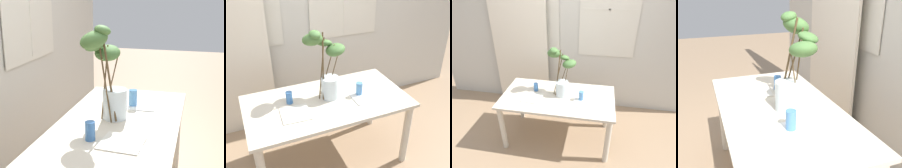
# 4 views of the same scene
# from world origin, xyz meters

# --- Properties ---
(dining_table) EXTENTS (1.52, 0.81, 0.72)m
(dining_table) POSITION_xyz_m (0.00, 0.00, 0.61)
(dining_table) COLOR beige
(dining_table) RESTS_ON ground
(vase_with_branches) EXTENTS (0.47, 0.33, 0.67)m
(vase_with_branches) POSITION_xyz_m (0.04, 0.10, 1.04)
(vase_with_branches) COLOR silver
(vase_with_branches) RESTS_ON dining_table
(drinking_glass_blue_left) EXTENTS (0.06, 0.06, 0.12)m
(drinking_glass_blue_left) POSITION_xyz_m (-0.33, 0.09, 0.78)
(drinking_glass_blue_left) COLOR #386BAD
(drinking_glass_blue_left) RESTS_ON dining_table
(drinking_glass_blue_right) EXTENTS (0.06, 0.06, 0.13)m
(drinking_glass_blue_right) POSITION_xyz_m (0.32, -0.03, 0.79)
(drinking_glass_blue_right) COLOR #4C84BC
(drinking_glass_blue_right) RESTS_ON dining_table
(plate_square_left) EXTENTS (0.26, 0.26, 0.01)m
(plate_square_left) POSITION_xyz_m (-0.33, -0.10, 0.73)
(plate_square_left) COLOR silver
(plate_square_left) RESTS_ON dining_table
(plate_square_right) EXTENTS (0.21, 0.21, 0.01)m
(plate_square_right) POSITION_xyz_m (0.33, -0.10, 0.73)
(plate_square_right) COLOR white
(plate_square_right) RESTS_ON dining_table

